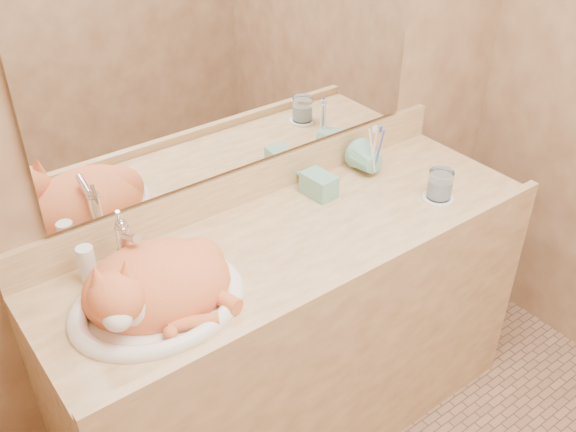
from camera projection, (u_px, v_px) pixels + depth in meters
wall_back at (243, 83)px, 1.89m from camera, size 2.40×0.02×2.50m
vanity_counter at (297, 338)px, 2.17m from camera, size 1.60×0.55×0.85m
mirror at (243, 38)px, 1.81m from camera, size 1.30×0.02×0.80m
sink_basin at (155, 283)px, 1.64m from camera, size 0.49×0.41×0.15m
faucet at (124, 244)px, 1.75m from camera, size 0.08×0.14×0.18m
cat at (153, 284)px, 1.66m from camera, size 0.47×0.42×0.22m
soap_dispenser at (332, 179)px, 2.05m from camera, size 0.08×0.09×0.17m
toothbrush_cup at (374, 166)px, 2.19m from camera, size 0.13×0.13×0.10m
toothbrushes at (376, 148)px, 2.15m from camera, size 0.03×0.03×0.20m
saucer at (438, 198)px, 2.11m from camera, size 0.10×0.10×0.01m
water_glass at (440, 185)px, 2.08m from camera, size 0.08×0.08×0.10m
lotion_bottle at (87, 265)px, 1.73m from camera, size 0.05×0.05×0.11m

